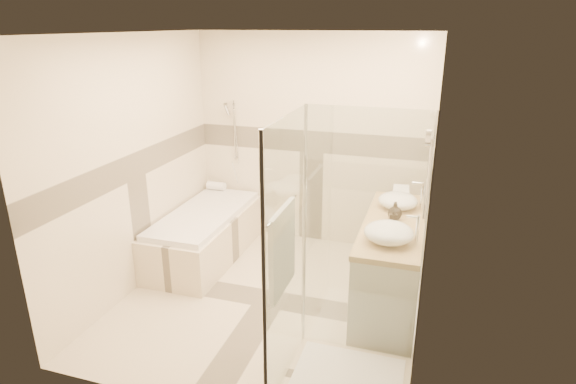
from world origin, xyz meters
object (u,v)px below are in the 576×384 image
(vessel_sink_far, at_px, (389,233))
(amenity_bottle_a, at_px, (393,217))
(vanity, at_px, (392,263))
(bathtub, at_px, (205,232))
(amenity_bottle_b, at_px, (395,211))
(shower_enclosure, at_px, (334,327))
(vessel_sink_near, at_px, (398,201))

(vessel_sink_far, height_order, amenity_bottle_a, vessel_sink_far)
(vessel_sink_far, bearing_deg, vanity, 87.45)
(vanity, xyz_separation_m, vessel_sink_far, (-0.02, -0.45, 0.51))
(vanity, distance_m, amenity_bottle_a, 0.51)
(bathtub, relative_size, amenity_bottle_b, 10.02)
(shower_enclosure, distance_m, vessel_sink_far, 0.97)
(vanity, height_order, vessel_sink_near, vessel_sink_near)
(shower_enclosure, relative_size, amenity_bottle_a, 12.87)
(bathtub, distance_m, vessel_sink_far, 2.36)
(shower_enclosure, distance_m, vessel_sink_near, 1.71)
(vessel_sink_far, bearing_deg, bathtub, 159.45)
(vessel_sink_far, distance_m, amenity_bottle_a, 0.37)
(vanity, distance_m, shower_enclosure, 1.31)
(shower_enclosure, bearing_deg, bathtub, 138.90)
(vessel_sink_far, bearing_deg, vessel_sink_near, 90.00)
(bathtub, bearing_deg, vessel_sink_near, 0.39)
(bathtub, height_order, vessel_sink_far, vessel_sink_far)
(shower_enclosure, xyz_separation_m, amenity_bottle_a, (0.27, 1.20, 0.42))
(bathtub, distance_m, vessel_sink_near, 2.22)
(vanity, xyz_separation_m, shower_enclosure, (-0.29, -1.27, 0.08))
(amenity_bottle_a, bearing_deg, vessel_sink_far, -90.00)
(vessel_sink_far, bearing_deg, shower_enclosure, -108.36)
(shower_enclosure, xyz_separation_m, vessel_sink_near, (0.27, 1.63, 0.42))
(shower_enclosure, height_order, vessel_sink_near, shower_enclosure)
(vanity, height_order, amenity_bottle_a, amenity_bottle_a)
(vanity, distance_m, vessel_sink_near, 0.62)
(vanity, bearing_deg, vessel_sink_near, 93.14)
(vanity, relative_size, amenity_bottle_b, 9.55)
(vessel_sink_near, height_order, amenity_bottle_b, amenity_bottle_b)
(vessel_sink_near, bearing_deg, vessel_sink_far, -90.00)
(vanity, bearing_deg, amenity_bottle_b, 106.96)
(vanity, relative_size, vessel_sink_far, 3.91)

